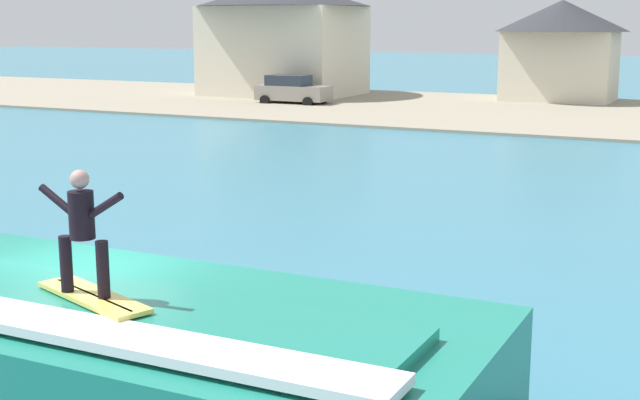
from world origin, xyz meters
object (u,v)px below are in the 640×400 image
(house_with_chimney, at_px, (284,31))
(surfer, at_px, (82,226))
(tree_tall_bare, at_px, (320,11))
(house_small_cottage, at_px, (561,42))
(car_near_shore, at_px, (292,90))
(wave_crest, at_px, (142,354))
(surfboard, at_px, (93,297))

(house_with_chimney, bearing_deg, surfer, -64.25)
(tree_tall_bare, bearing_deg, house_with_chimney, 173.91)
(house_with_chimney, height_order, house_small_cottage, house_with_chimney)
(surfer, relative_size, car_near_shore, 0.35)
(surfer, relative_size, house_small_cottage, 0.19)
(wave_crest, distance_m, house_small_cottage, 48.89)
(wave_crest, distance_m, tree_tall_bare, 48.95)
(house_with_chimney, height_order, tree_tall_bare, house_with_chimney)
(wave_crest, height_order, house_small_cottage, house_small_cottage)
(surfboard, distance_m, house_with_chimney, 50.59)
(house_with_chimney, distance_m, house_small_cottage, 18.32)
(surfer, height_order, tree_tall_bare, tree_tall_bare)
(wave_crest, relative_size, car_near_shore, 2.04)
(wave_crest, relative_size, tree_tall_bare, 1.23)
(car_near_shore, xyz_separation_m, house_small_cottage, (14.39, 9.09, 2.85))
(wave_crest, relative_size, surfer, 5.78)
(surfer, bearing_deg, tree_tall_bare, 112.84)
(surfer, bearing_deg, house_with_chimney, 115.75)
(house_with_chimney, xyz_separation_m, tree_tall_bare, (2.91, -0.31, 1.37))
(wave_crest, bearing_deg, house_with_chimney, 116.45)
(surfboard, relative_size, surfer, 1.28)
(surfboard, xyz_separation_m, tree_tall_bare, (-19.12, 45.15, 4.13))
(house_small_cottage, relative_size, tree_tall_bare, 1.09)
(surfer, height_order, house_small_cottage, house_small_cottage)
(car_near_shore, bearing_deg, surfer, -65.33)
(car_near_shore, distance_m, tree_tall_bare, 7.09)
(wave_crest, distance_m, surfer, 1.95)
(wave_crest, bearing_deg, tree_tall_bare, 113.55)
(surfboard, bearing_deg, house_small_cottage, 94.76)
(car_near_shore, bearing_deg, house_with_chimney, 123.11)
(surfer, xyz_separation_m, tree_tall_bare, (-19.04, 45.19, 3.20))
(house_small_cottage, bearing_deg, wave_crest, -84.80)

